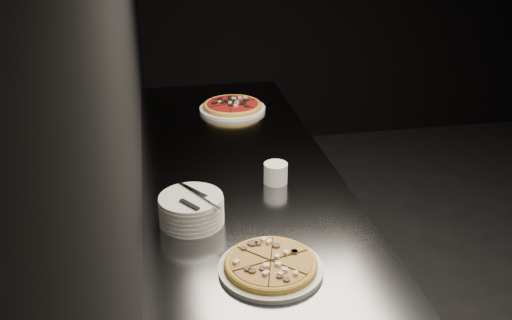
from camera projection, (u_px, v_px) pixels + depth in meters
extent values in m
cube|color=black|center=(129.00, 63.00, 1.82)|extent=(0.02, 5.00, 2.80)
cube|color=slate|center=(245.00, 289.00, 2.29)|extent=(0.70, 2.40, 0.90)
cube|color=slate|center=(244.00, 188.00, 2.09)|extent=(0.74, 2.44, 0.02)
cylinder|color=silver|center=(271.00, 269.00, 1.61)|extent=(0.30, 0.30, 0.01)
cylinder|color=gold|center=(271.00, 265.00, 1.61)|extent=(0.32, 0.32, 0.01)
torus|color=gold|center=(271.00, 263.00, 1.61)|extent=(0.32, 0.32, 0.02)
cylinder|color=gold|center=(271.00, 262.00, 1.60)|extent=(0.28, 0.28, 0.01)
cylinder|color=silver|center=(233.00, 109.00, 2.79)|extent=(0.32, 0.32, 0.02)
cylinder|color=gold|center=(232.00, 106.00, 2.79)|extent=(0.35, 0.35, 0.01)
torus|color=gold|center=(232.00, 105.00, 2.79)|extent=(0.36, 0.36, 0.02)
cylinder|color=maroon|center=(232.00, 104.00, 2.78)|extent=(0.31, 0.31, 0.01)
cylinder|color=silver|center=(192.00, 220.00, 1.85)|extent=(0.21, 0.21, 0.02)
cylinder|color=silver|center=(192.00, 216.00, 1.85)|extent=(0.21, 0.21, 0.02)
cylinder|color=silver|center=(192.00, 211.00, 1.84)|extent=(0.21, 0.21, 0.02)
cylinder|color=silver|center=(191.00, 207.00, 1.83)|extent=(0.21, 0.21, 0.02)
cylinder|color=silver|center=(191.00, 203.00, 1.83)|extent=(0.21, 0.21, 0.02)
cylinder|color=silver|center=(191.00, 199.00, 1.82)|extent=(0.21, 0.21, 0.02)
cube|color=silver|center=(193.00, 190.00, 1.85)|extent=(0.09, 0.12, 0.00)
cube|color=black|center=(189.00, 205.00, 1.76)|extent=(0.06, 0.08, 0.01)
cube|color=silver|center=(201.00, 197.00, 1.81)|extent=(0.07, 0.20, 0.00)
cylinder|color=silver|center=(276.00, 173.00, 2.09)|extent=(0.09, 0.09, 0.08)
cylinder|color=black|center=(276.00, 166.00, 2.08)|extent=(0.07, 0.07, 0.01)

